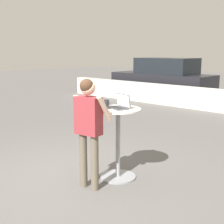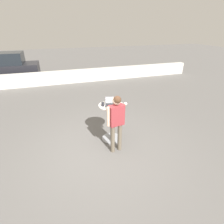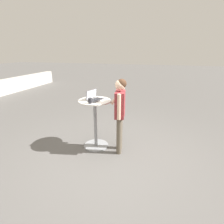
# 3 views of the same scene
# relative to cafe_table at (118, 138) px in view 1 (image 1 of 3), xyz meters

# --- Properties ---
(ground_plane) EXTENTS (50.00, 50.00, 0.00)m
(ground_plane) POSITION_rel_cafe_table_xyz_m (-0.37, -0.48, -0.64)
(ground_plane) COLOR #5B5956
(cafe_table) EXTENTS (0.70, 0.70, 1.10)m
(cafe_table) POSITION_rel_cafe_table_xyz_m (0.00, 0.00, 0.00)
(cafe_table) COLOR gray
(cafe_table) RESTS_ON ground_plane
(laptop) EXTENTS (0.39, 0.31, 0.22)m
(laptop) POSITION_rel_cafe_table_xyz_m (0.01, 0.01, 0.51)
(laptop) COLOR #515156
(laptop) RESTS_ON cafe_table
(coffee_mug) EXTENTS (0.12, 0.07, 0.11)m
(coffee_mug) POSITION_rel_cafe_table_xyz_m (-0.24, -0.00, 0.51)
(coffee_mug) COLOR #232328
(coffee_mug) RESTS_ON cafe_table
(standing_person) EXTENTS (0.52, 0.38, 1.58)m
(standing_person) POSITION_rel_cafe_table_xyz_m (-0.05, -0.56, 0.35)
(standing_person) COLOR brown
(standing_person) RESTS_ON ground_plane
(parked_car_near_street) EXTENTS (4.48, 1.81, 1.65)m
(parked_car_near_street) POSITION_rel_cafe_table_xyz_m (-4.44, 7.83, 0.18)
(parked_car_near_street) COLOR black
(parked_car_near_street) RESTS_ON ground_plane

